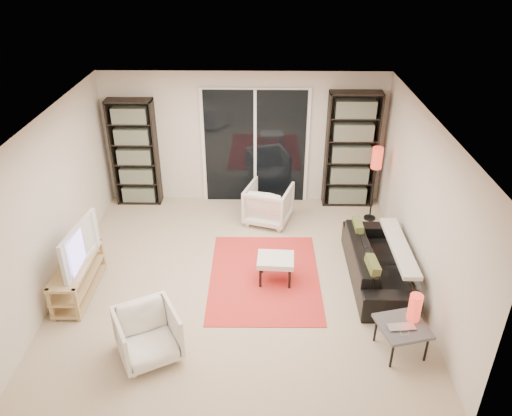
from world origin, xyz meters
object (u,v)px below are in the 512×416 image
(armchair_back, at_px, (269,204))
(side_table, at_px, (402,328))
(tv_stand, at_px, (78,277))
(floor_lamp, at_px, (376,166))
(armchair_front, at_px, (148,335))
(bookshelf_right, at_px, (351,151))
(sofa, at_px, (378,263))
(ottoman, at_px, (276,261))
(bookshelf_left, at_px, (135,153))

(armchair_back, bearing_deg, side_table, 134.73)
(tv_stand, xyz_separation_m, floor_lamp, (4.43, 2.12, 0.75))
(armchair_front, xyz_separation_m, side_table, (2.99, 0.12, 0.04))
(armchair_front, distance_m, side_table, 2.99)
(bookshelf_right, relative_size, tv_stand, 1.69)
(armchair_front, relative_size, floor_lamp, 0.52)
(floor_lamp, bearing_deg, armchair_back, -176.77)
(sofa, bearing_deg, ottoman, 92.93)
(sofa, height_order, ottoman, sofa)
(bookshelf_left, distance_m, armchair_front, 4.04)
(bookshelf_right, height_order, tv_stand, bookshelf_right)
(tv_stand, xyz_separation_m, ottoman, (2.73, 0.31, 0.08))
(bookshelf_right, relative_size, sofa, 1.08)
(armchair_front, xyz_separation_m, ottoman, (1.52, 1.47, 0.03))
(bookshelf_left, bearing_deg, ottoman, -43.98)
(tv_stand, relative_size, ottoman, 2.32)
(bookshelf_right, distance_m, armchair_back, 1.76)
(armchair_front, relative_size, ottoman, 1.29)
(armchair_back, xyz_separation_m, floor_lamp, (1.79, 0.10, 0.68))
(sofa, bearing_deg, bookshelf_left, 59.76)
(tv_stand, xyz_separation_m, sofa, (4.20, 0.38, 0.02))
(sofa, bearing_deg, floor_lamp, -7.22)
(sofa, distance_m, armchair_front, 3.36)
(bookshelf_left, distance_m, bookshelf_right, 3.85)
(bookshelf_right, bearing_deg, armchair_back, -154.88)
(bookshelf_left, height_order, bookshelf_right, bookshelf_right)
(ottoman, bearing_deg, floor_lamp, 46.92)
(bookshelf_left, bearing_deg, side_table, -43.53)
(side_table, bearing_deg, bookshelf_right, 91.54)
(bookshelf_right, distance_m, tv_stand, 4.97)
(bookshelf_left, height_order, floor_lamp, bookshelf_left)
(bookshelf_right, distance_m, floor_lamp, 0.67)
(armchair_back, bearing_deg, sofa, 151.26)
(tv_stand, bearing_deg, armchair_back, 37.46)
(armchair_back, distance_m, floor_lamp, 1.91)
(side_table, bearing_deg, floor_lamp, 85.85)
(tv_stand, bearing_deg, sofa, 5.13)
(bookshelf_right, xyz_separation_m, armchair_back, (-1.46, -0.68, -0.71))
(sofa, relative_size, floor_lamp, 1.46)
(armchair_front, distance_m, floor_lamp, 4.65)
(bookshelf_left, height_order, ottoman, bookshelf_left)
(armchair_back, relative_size, floor_lamp, 0.56)
(tv_stand, relative_size, armchair_front, 1.79)
(bookshelf_right, distance_m, ottoman, 2.85)
(sofa, xyz_separation_m, armchair_front, (-2.99, -1.54, 0.03))
(bookshelf_left, bearing_deg, armchair_front, -75.99)
(armchair_back, bearing_deg, tv_stand, 55.29)
(sofa, distance_m, side_table, 1.43)
(armchair_back, bearing_deg, bookshelf_right, -137.05)
(armchair_front, height_order, side_table, armchair_front)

